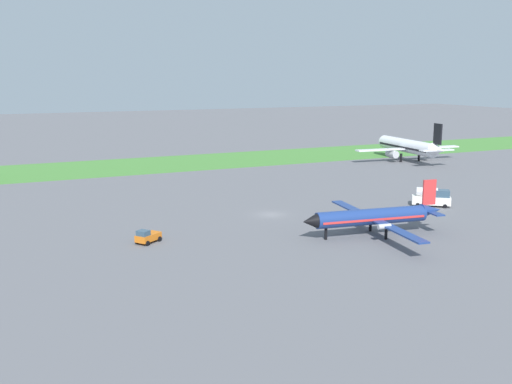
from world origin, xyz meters
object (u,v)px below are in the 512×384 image
object	(u,v)px
fuel_truck_near_gate	(432,197)
pushback_tug_midfield	(147,236)
airplane_parked_jet_far	(408,146)
airplane_foreground_turboprop	(374,216)

from	to	relation	value
fuel_truck_near_gate	pushback_tug_midfield	world-z (taller)	fuel_truck_near_gate
airplane_parked_jet_far	airplane_foreground_turboprop	size ratio (longest dim) A/B	1.22
fuel_truck_near_gate	pushback_tug_midfield	xyz separation A→B (m)	(-51.09, -2.02, -0.67)
fuel_truck_near_gate	pushback_tug_midfield	distance (m)	51.13
airplane_foreground_turboprop	fuel_truck_near_gate	size ratio (longest dim) A/B	3.86
airplane_parked_jet_far	airplane_foreground_turboprop	bearing A→B (deg)	143.01
airplane_foreground_turboprop	pushback_tug_midfield	size ratio (longest dim) A/B	6.41
fuel_truck_near_gate	pushback_tug_midfield	bearing A→B (deg)	-139.92
airplane_foreground_turboprop	fuel_truck_near_gate	xyz separation A→B (m)	(20.74, 11.68, -1.21)
airplane_parked_jet_far	fuel_truck_near_gate	xyz separation A→B (m)	(-32.16, -46.28, -2.36)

